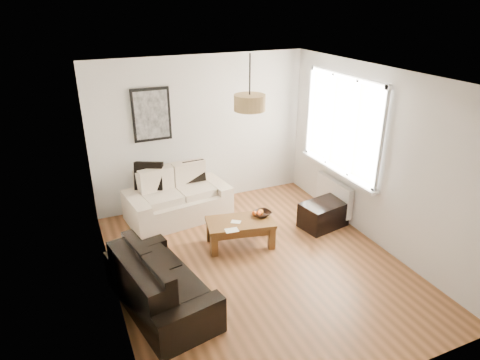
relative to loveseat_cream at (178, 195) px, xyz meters
name	(u,v)px	position (x,y,z in m)	size (l,w,h in m)	color
floor	(257,264)	(0.62, -1.78, -0.41)	(4.50, 4.50, 0.00)	brown
ceiling	(261,77)	(0.62, -1.78, 2.19)	(3.80, 4.50, 0.00)	white
wall_back	(202,132)	(0.62, 0.47, 0.89)	(3.80, 0.04, 2.60)	silver
wall_front	(377,277)	(0.62, -4.03, 0.89)	(3.80, 0.04, 2.60)	silver
wall_left	(106,206)	(-1.28, -1.78, 0.89)	(0.04, 4.50, 2.60)	silver
wall_right	(377,158)	(2.52, -1.78, 0.89)	(0.04, 4.50, 2.60)	silver
window_bay	(343,124)	(2.48, -0.98, 1.19)	(0.14, 1.90, 1.60)	white
radiator	(334,195)	(2.44, -0.98, -0.03)	(0.10, 0.90, 0.52)	white
poster	(151,115)	(-0.23, 0.44, 1.29)	(0.62, 0.04, 0.87)	black
pendant_shade	(250,103)	(0.62, -1.48, 1.82)	(0.40, 0.40, 0.20)	tan
loveseat_cream	(178,195)	(0.00, 0.00, 0.00)	(1.66, 0.90, 0.82)	beige
sofa_leather	(160,281)	(-0.81, -2.09, -0.06)	(1.65, 0.80, 0.71)	black
coffee_table	(240,233)	(0.61, -1.21, -0.21)	(0.98, 0.54, 0.40)	brown
ottoman	(323,215)	(2.07, -1.24, -0.20)	(0.73, 0.47, 0.42)	black
cushion_left	(149,176)	(-0.41, 0.20, 0.34)	(0.46, 0.14, 0.46)	black
cushion_right	(194,171)	(0.36, 0.20, 0.30)	(0.37, 0.12, 0.37)	black
fruit_bowl	(263,214)	(0.99, -1.19, 0.02)	(0.26, 0.26, 0.06)	black
orange_a	(259,214)	(0.92, -1.19, 0.03)	(0.08, 0.08, 0.08)	#D54811
orange_b	(260,212)	(0.97, -1.15, 0.03)	(0.09, 0.09, 0.09)	orange
orange_c	(254,213)	(0.87, -1.14, 0.03)	(0.08, 0.08, 0.08)	#FF6015
papers	(232,230)	(0.39, -1.42, -0.01)	(0.19, 0.13, 0.01)	white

